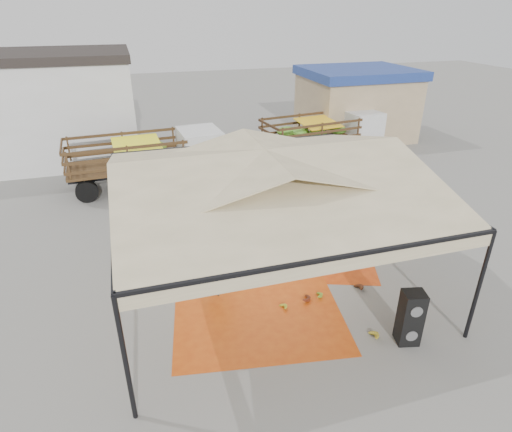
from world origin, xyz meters
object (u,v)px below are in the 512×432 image
object	(u,v)px
banana_heap	(246,229)
vendor	(233,193)
truck_right	(327,131)
truck_left	(152,154)
speaker_stack	(410,318)

from	to	relation	value
banana_heap	vendor	distance (m)	2.60
banana_heap	truck_right	distance (m)	10.51
truck_left	speaker_stack	bearing A→B (deg)	-71.73
speaker_stack	truck_right	xyz separation A→B (m)	(4.27, 13.73, 0.66)
banana_heap	truck_left	world-z (taller)	truck_left
speaker_stack	vendor	bearing A→B (deg)	118.68
truck_right	speaker_stack	bearing A→B (deg)	-115.51
vendor	truck_left	size ratio (longest dim) A/B	0.25
speaker_stack	truck_left	distance (m)	13.27
speaker_stack	vendor	distance (m)	8.60
banana_heap	speaker_stack	size ratio (longest dim) A/B	3.73
truck_left	truck_right	size ratio (longest dim) A/B	1.02
truck_right	banana_heap	bearing A→B (deg)	-138.34
vendor	truck_left	world-z (taller)	truck_left
speaker_stack	truck_right	size ratio (longest dim) A/B	0.21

